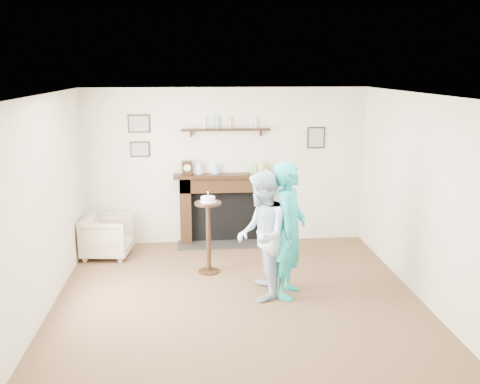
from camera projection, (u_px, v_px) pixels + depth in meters
name	position (u px, v px, depth m)	size (l,w,h in m)	color
ground	(239.00, 306.00, 6.43)	(5.00, 5.00, 0.00)	brown
room_shell	(235.00, 163.00, 6.73)	(4.54, 5.02, 2.52)	beige
armchair	(109.00, 256.00, 8.12)	(0.67, 0.69, 0.63)	tan
man	(261.00, 296.00, 6.71)	(0.78, 0.60, 1.60)	#C7E0F9
woman	(288.00, 294.00, 6.76)	(0.62, 0.41, 1.70)	#1DA8A9
pedestal_table	(208.00, 223.00, 7.33)	(0.36, 0.36, 1.16)	black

